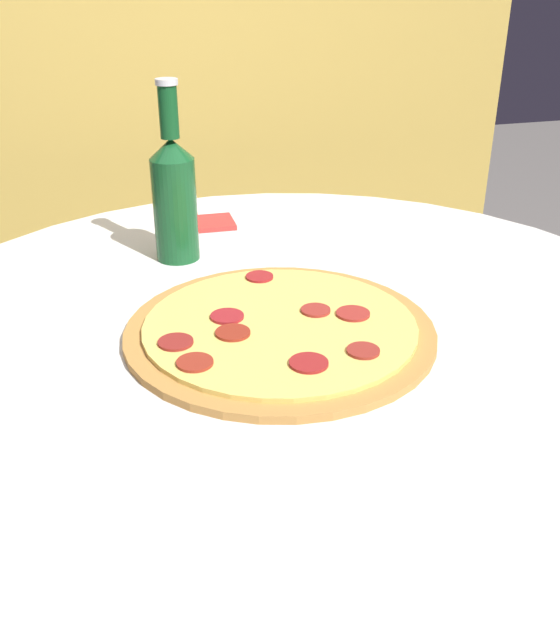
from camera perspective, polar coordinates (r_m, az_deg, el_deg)
table at (r=0.99m, az=1.03°, el=-8.70°), size 1.05×1.05×0.72m
fence_panel at (r=1.71m, az=-8.10°, el=15.61°), size 1.63×0.04×1.59m
pizza at (r=0.85m, az=-0.02°, el=-0.75°), size 0.37×0.37×0.02m
beer_bottle at (r=1.05m, az=-8.46°, el=9.96°), size 0.06×0.06×0.26m
napkin at (r=1.22m, az=-6.59°, el=7.64°), size 0.12×0.08×0.01m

